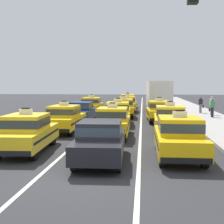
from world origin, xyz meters
TOP-DOWN VIEW (x-y plane):
  - ground_plane at (0.00, 0.00)m, footprint 160.00×160.00m
  - lane_stripe_left_center at (-1.60, 20.00)m, footprint 0.14×80.00m
  - lane_stripe_center_right at (1.60, 20.00)m, footprint 0.14×80.00m
  - sidewalk_curb at (7.20, 15.00)m, footprint 4.00×90.00m
  - taxi_left_nearest at (-3.31, 3.39)m, footprint 2.03×4.64m
  - taxi_left_second at (-3.08, 9.06)m, footprint 1.87×4.58m
  - sedan_left_third at (-3.06, 14.36)m, footprint 1.80×4.32m
  - taxi_left_fourth at (-3.31, 20.65)m, footprint 1.86×4.57m
  - sedan_center_nearest at (0.12, 1.97)m, footprint 1.90×4.36m
  - taxi_center_second at (0.04, 7.62)m, footprint 1.87×4.58m
  - taxi_center_third at (-0.10, 13.05)m, footprint 1.99×4.63m
  - taxi_center_fourth at (0.01, 18.16)m, footprint 2.04×4.64m
  - taxi_center_fifth at (0.11, 23.43)m, footprint 1.85×4.57m
  - taxi_center_sixth at (-0.14, 29.39)m, footprint 1.91×4.60m
  - taxi_right_nearest at (3.18, 2.93)m, footprint 1.83×4.56m
  - taxi_right_second at (3.35, 9.29)m, footprint 1.91×4.60m
  - taxi_right_third at (3.01, 15.02)m, footprint 1.98×4.62m
  - box_truck_right_fourth at (3.32, 23.72)m, footprint 2.53×7.05m
  - pedestrian_near_crosswalk at (7.37, 21.45)m, footprint 0.47×0.24m
  - pedestrian_by_storefront at (7.67, 17.67)m, footprint 0.47×0.24m
  - pedestrian_far_corner at (8.05, 19.65)m, footprint 0.36×0.24m

SIDE VIEW (x-z plane):
  - ground_plane at x=0.00m, z-range 0.00..0.00m
  - lane_stripe_left_center at x=-1.60m, z-range 0.00..0.01m
  - lane_stripe_center_right at x=1.60m, z-range 0.00..0.01m
  - sidewalk_curb at x=7.20m, z-range 0.00..0.15m
  - sedan_left_third at x=-3.06m, z-range 0.06..1.64m
  - sedan_center_nearest at x=0.12m, z-range 0.06..1.64m
  - taxi_left_nearest at x=-3.31m, z-range -0.10..1.86m
  - taxi_left_second at x=-3.08m, z-range -0.10..1.86m
  - taxi_left_fourth at x=-3.31m, z-range -0.10..1.86m
  - taxi_center_second at x=0.04m, z-range -0.10..1.86m
  - taxi_center_third at x=-0.10m, z-range -0.10..1.86m
  - taxi_center_fourth at x=0.01m, z-range -0.10..1.86m
  - taxi_center_fifth at x=0.11m, z-range -0.10..1.86m
  - taxi_center_sixth at x=-0.14m, z-range -0.10..1.86m
  - taxi_right_nearest at x=3.18m, z-range -0.10..1.86m
  - taxi_right_second at x=3.35m, z-range -0.10..1.86m
  - taxi_right_third at x=3.01m, z-range -0.10..1.86m
  - pedestrian_by_storefront at x=7.67m, z-range 0.15..1.74m
  - pedestrian_near_crosswalk at x=7.37m, z-range 0.15..1.74m
  - pedestrian_far_corner at x=8.05m, z-range 0.16..1.88m
  - box_truck_right_fourth at x=3.32m, z-range 0.14..3.41m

